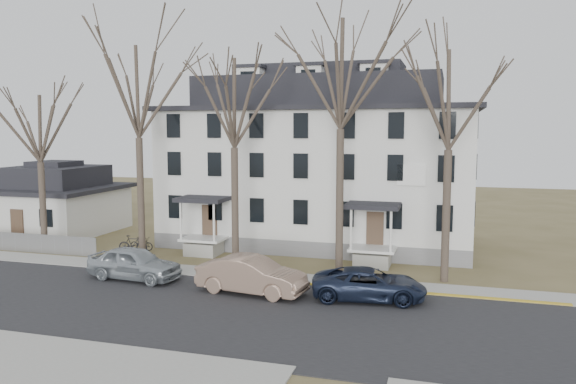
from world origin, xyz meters
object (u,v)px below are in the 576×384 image
(boarding_house, at_px, (320,164))
(bicycle_left, at_px, (142,244))
(tree_mid_left, at_px, (234,96))
(tree_mid_right, at_px, (450,92))
(small_house, at_px, (56,203))
(car_navy, at_px, (369,285))
(tree_bungalow, at_px, (39,124))
(car_silver, at_px, (134,264))
(tree_far_left, at_px, (137,85))
(car_tan, at_px, (252,276))
(tree_center, at_px, (341,66))
(bicycle_right, at_px, (133,245))

(boarding_house, bearing_deg, bicycle_left, -149.51)
(tree_mid_left, distance_m, tree_mid_right, 11.50)
(small_house, bearing_deg, car_navy, -22.51)
(tree_bungalow, xyz_separation_m, car_navy, (21.24, -4.26, -7.40))
(car_silver, bearing_deg, tree_mid_left, -38.16)
(small_house, distance_m, bicycle_left, 10.69)
(tree_mid_right, distance_m, tree_bungalow, 24.54)
(boarding_house, bearing_deg, tree_mid_right, -43.81)
(tree_far_left, bearing_deg, bicycle_left, 122.04)
(tree_far_left, bearing_deg, tree_mid_left, 0.00)
(bicycle_left, bearing_deg, tree_far_left, -147.23)
(tree_mid_left, height_order, car_tan, tree_mid_left)
(boarding_house, xyz_separation_m, small_house, (-20.00, -1.96, -3.13))
(small_house, height_order, car_tan, small_house)
(boarding_house, xyz_separation_m, tree_center, (3.00, -8.15, 5.71))
(tree_mid_left, xyz_separation_m, tree_bungalow, (-13.00, 0.00, -1.48))
(car_silver, height_order, car_navy, car_silver)
(tree_center, bearing_deg, car_silver, -157.03)
(tree_bungalow, bearing_deg, tree_mid_right, 0.00)
(tree_mid_left, relative_size, bicycle_left, 7.89)
(tree_center, bearing_deg, small_house, 164.92)
(small_house, distance_m, tree_center, 25.41)
(small_house, relative_size, tree_far_left, 0.63)
(tree_far_left, xyz_separation_m, tree_center, (12.00, 0.00, 0.74))
(tree_mid_left, relative_size, tree_mid_right, 1.00)
(tree_far_left, distance_m, tree_mid_left, 6.05)
(boarding_house, distance_m, tree_mid_left, 9.66)
(boarding_house, relative_size, tree_mid_left, 1.63)
(car_tan, xyz_separation_m, bicycle_left, (-10.04, 6.93, -0.45))
(bicycle_right, bearing_deg, tree_center, -106.07)
(small_house, bearing_deg, tree_far_left, -29.39)
(boarding_house, xyz_separation_m, tree_bungalow, (-16.00, -8.15, 2.74))
(boarding_house, height_order, bicycle_left, boarding_house)
(small_house, height_order, car_navy, small_house)
(boarding_house, height_order, tree_far_left, tree_far_left)
(boarding_house, height_order, tree_mid_right, tree_mid_right)
(boarding_house, xyz_separation_m, car_silver, (-6.95, -12.37, -4.53))
(car_navy, bearing_deg, small_house, 60.31)
(small_house, xyz_separation_m, tree_mid_left, (17.00, -6.20, 7.35))
(tree_far_left, xyz_separation_m, car_silver, (2.05, -4.22, -9.49))
(tree_center, xyz_separation_m, car_navy, (2.24, -4.26, -10.37))
(tree_mid_left, relative_size, bicycle_right, 6.90)
(car_silver, relative_size, car_tan, 0.95)
(tree_mid_right, bearing_deg, car_navy, -127.41)
(boarding_house, bearing_deg, tree_far_left, -137.82)
(car_tan, bearing_deg, tree_mid_right, -53.68)
(tree_center, xyz_separation_m, car_tan, (-3.26, -4.84, -10.21))
(tree_far_left, bearing_deg, small_house, 150.61)
(tree_bungalow, bearing_deg, car_navy, -11.35)
(small_house, bearing_deg, tree_mid_right, -12.27)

